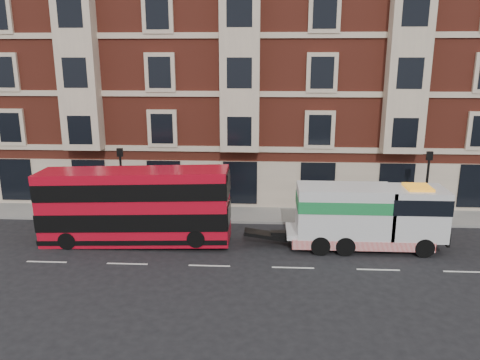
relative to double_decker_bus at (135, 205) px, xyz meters
name	(u,v)px	position (x,y,z in m)	size (l,w,h in m)	color
ground	(209,266)	(4.24, -2.64, -2.14)	(120.00, 120.00, 0.00)	black
sidewalk	(223,214)	(4.24, 4.86, -2.07)	(90.00, 3.00, 0.15)	slate
victorian_terrace	(238,53)	(4.74, 12.36, 7.93)	(45.00, 12.00, 20.40)	maroon
lamp_post_west	(122,178)	(-1.76, 3.56, 0.54)	(0.35, 0.15, 4.35)	black
lamp_post_east	(427,182)	(16.24, 3.56, 0.54)	(0.35, 0.15, 4.35)	black
double_decker_bus	(135,205)	(0.00, 0.00, 0.00)	(9.98, 2.29, 4.04)	red
tow_truck	(365,216)	(12.05, 0.00, -0.37)	(7.99, 2.36, 3.33)	silver
pedestrian	(124,201)	(-2.00, 4.39, -1.19)	(0.59, 0.38, 1.61)	black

